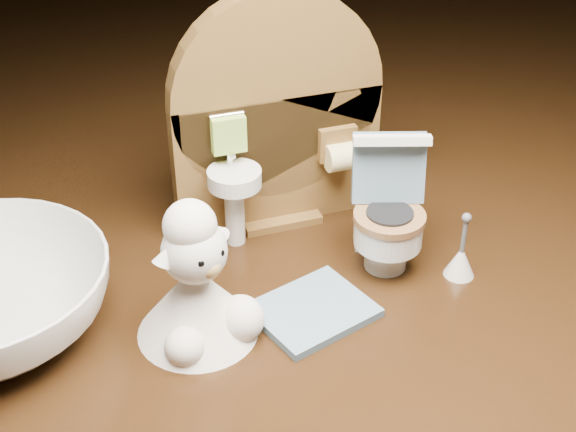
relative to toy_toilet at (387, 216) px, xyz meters
name	(u,v)px	position (x,y,z in m)	size (l,w,h in m)	color
backdrop_panel	(276,126)	(-0.05, 0.06, 0.04)	(0.13, 0.05, 0.15)	brown
toy_toilet	(387,216)	(0.00, 0.00, 0.00)	(0.05, 0.06, 0.08)	white
bath_mat	(313,311)	(-0.06, -0.03, -0.03)	(0.06, 0.05, 0.00)	slate
toilet_brush	(461,259)	(0.03, -0.03, -0.02)	(0.02, 0.02, 0.04)	white
plush_lamb	(198,290)	(-0.12, -0.03, 0.00)	(0.07, 0.06, 0.08)	white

